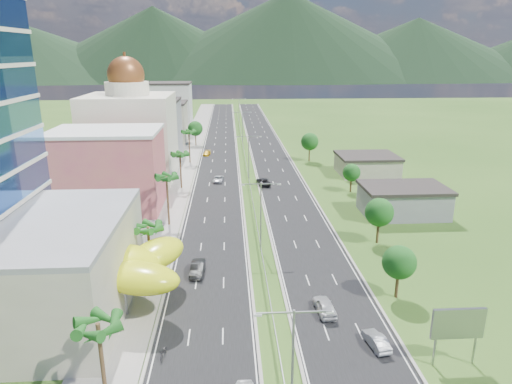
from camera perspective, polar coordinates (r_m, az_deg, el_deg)
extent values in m
plane|color=#2D5119|center=(62.37, 1.25, -11.14)|extent=(500.00, 500.00, 0.00)
cube|color=black|center=(147.77, -4.53, 5.50)|extent=(11.00, 260.00, 0.04)
cube|color=black|center=(148.24, 1.30, 5.59)|extent=(11.00, 260.00, 0.04)
cube|color=gray|center=(148.25, -8.22, 5.44)|extent=(7.00, 260.00, 0.12)
cube|color=gray|center=(130.10, -1.35, 4.24)|extent=(0.08, 216.00, 0.28)
cube|color=gray|center=(230.67, -2.33, 9.78)|extent=(0.10, 0.12, 0.70)
cylinder|color=gray|center=(38.50, 4.56, -21.49)|extent=(0.20, 0.20, 11.00)
cube|color=gray|center=(35.29, 2.37, -14.88)|extent=(2.88, 0.12, 0.12)
cube|color=gray|center=(35.67, 7.14, -14.64)|extent=(2.88, 0.12, 0.12)
cube|color=silver|center=(35.25, 0.23, -15.10)|extent=(0.60, 0.25, 0.18)
cube|color=silver|center=(35.96, 9.20, -14.63)|extent=(0.60, 0.25, 0.18)
cylinder|color=gray|center=(69.22, 0.60, -3.20)|extent=(0.20, 0.20, 11.00)
cube|color=gray|center=(67.49, -0.61, 1.00)|extent=(2.88, 0.12, 0.12)
cube|color=gray|center=(67.69, 1.83, 1.04)|extent=(2.88, 0.12, 0.12)
cube|color=silver|center=(67.47, -1.69, 0.90)|extent=(0.60, 0.25, 0.18)
cube|color=silver|center=(67.84, 2.90, 0.98)|extent=(0.60, 0.25, 0.18)
cylinder|color=gray|center=(107.58, -0.91, 4.18)|extent=(0.20, 0.20, 11.00)
cube|color=gray|center=(106.48, -1.71, 6.95)|extent=(2.88, 0.12, 0.12)
cube|color=gray|center=(106.60, -0.15, 6.97)|extent=(2.88, 0.12, 0.12)
cube|color=silver|center=(106.46, -2.40, 6.89)|extent=(0.60, 0.25, 0.18)
cube|color=silver|center=(106.70, 0.54, 6.92)|extent=(0.60, 0.25, 0.18)
cylinder|color=gray|center=(151.75, -1.70, 7.96)|extent=(0.20, 0.20, 11.00)
cube|color=gray|center=(150.97, -2.27, 9.94)|extent=(2.88, 0.12, 0.12)
cube|color=gray|center=(151.06, -1.16, 9.95)|extent=(2.88, 0.12, 0.12)
cube|color=silver|center=(150.96, -2.76, 9.89)|extent=(0.60, 0.25, 0.18)
cube|color=silver|center=(151.13, -0.67, 9.92)|extent=(0.60, 0.25, 0.18)
cylinder|color=gray|center=(196.30, -2.13, 10.03)|extent=(0.20, 0.20, 11.00)
cube|color=gray|center=(195.70, -2.58, 11.56)|extent=(2.88, 0.12, 0.12)
cube|color=gray|center=(195.77, -1.72, 11.57)|extent=(2.88, 0.12, 0.12)
cube|color=silver|center=(195.69, -2.96, 11.53)|extent=(0.60, 0.25, 0.18)
cube|color=silver|center=(195.82, -1.33, 11.55)|extent=(0.60, 0.25, 0.18)
cylinder|color=gray|center=(62.55, -21.44, -10.27)|extent=(0.50, 0.50, 4.00)
cylinder|color=gray|center=(56.47, -16.04, -12.78)|extent=(0.50, 0.50, 4.00)
cylinder|color=gray|center=(55.01, -20.89, -14.14)|extent=(0.50, 0.50, 4.00)
cylinder|color=gray|center=(60.38, -13.16, -10.48)|extent=(0.50, 0.50, 4.00)
cube|color=#C45066|center=(92.50, -18.00, 2.47)|extent=(20.00, 15.00, 15.00)
cube|color=beige|center=(113.91, -15.36, 6.61)|extent=(20.00, 20.00, 20.00)
cylinder|color=beige|center=(112.51, -15.82, 12.37)|extent=(10.00, 10.00, 3.00)
sphere|color=brown|center=(112.34, -15.95, 13.89)|extent=(8.40, 8.40, 8.40)
cube|color=gray|center=(138.29, -12.85, 7.70)|extent=(16.00, 15.00, 16.00)
cube|color=#9F9983|center=(160.02, -11.60, 8.46)|extent=(16.00, 15.00, 13.00)
cube|color=silver|center=(182.31, -10.67, 10.32)|extent=(16.00, 15.00, 18.00)
cylinder|color=gray|center=(50.15, 21.39, -18.02)|extent=(0.24, 0.24, 3.20)
cylinder|color=gray|center=(51.85, 25.60, -17.33)|extent=(0.24, 0.24, 3.20)
cube|color=#D85919|center=(49.40, 23.96, -14.79)|extent=(5.20, 0.35, 3.20)
cube|color=gray|center=(90.32, 17.90, -1.17)|extent=(15.00, 10.00, 5.00)
cube|color=#9F9983|center=(118.31, 13.68, 3.24)|extent=(14.00, 12.00, 4.40)
cylinder|color=#47301C|center=(42.74, -18.60, -20.11)|extent=(0.36, 0.36, 8.50)
cylinder|color=#47301C|center=(63.26, -13.14, -7.41)|extent=(0.36, 0.36, 7.50)
cylinder|color=#47301C|center=(81.46, -10.96, -1.11)|extent=(0.36, 0.36, 9.00)
cylinder|color=#47301C|center=(103.54, -9.39, 2.58)|extent=(0.36, 0.36, 8.00)
cylinder|color=#47301C|center=(127.73, -8.32, 5.56)|extent=(0.36, 0.36, 8.80)
cylinder|color=#47301C|center=(152.58, -7.55, 6.71)|extent=(0.40, 0.40, 4.90)
sphere|color=#1D5A1C|center=(152.05, -7.60, 7.87)|extent=(4.90, 4.90, 4.90)
cylinder|color=#47301C|center=(60.44, 17.24, -10.70)|extent=(0.40, 0.40, 4.20)
sphere|color=#1D5A1C|center=(59.27, 17.47, -8.38)|extent=(4.20, 4.20, 4.20)
cylinder|color=#47301C|center=(75.88, 14.99, -4.55)|extent=(0.40, 0.40, 4.55)
sphere|color=#1D5A1C|center=(74.89, 15.16, -2.47)|extent=(4.55, 4.55, 4.55)
cylinder|color=#47301C|center=(102.24, 11.77, 1.06)|extent=(0.40, 0.40, 3.85)
sphere|color=#1D5A1C|center=(101.60, 11.86, 2.40)|extent=(3.85, 3.85, 3.85)
cylinder|color=#47301C|center=(129.67, 6.69, 4.91)|extent=(0.40, 0.40, 4.90)
sphere|color=#1D5A1C|center=(129.05, 6.73, 6.28)|extent=(4.90, 4.90, 4.90)
imported|color=black|center=(64.45, -7.33, -9.44)|extent=(2.06, 5.12, 1.65)
imported|color=#B5B9BE|center=(108.56, -4.75, 1.62)|extent=(2.62, 4.88, 1.30)
imported|color=gold|center=(137.28, -6.17, 4.84)|extent=(2.44, 4.55, 1.25)
imported|color=silver|center=(55.90, 8.58, -13.90)|extent=(2.31, 5.08, 1.69)
imported|color=#9E9FA5|center=(51.48, 14.78, -17.50)|extent=(2.18, 4.44, 1.40)
imported|color=black|center=(105.58, 0.92, 1.31)|extent=(3.18, 5.92, 1.58)
imported|color=black|center=(49.47, -11.51, -18.90)|extent=(0.92, 2.10, 1.30)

